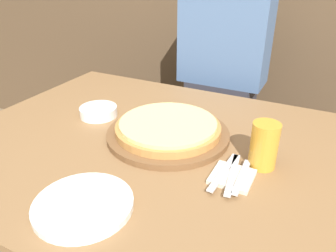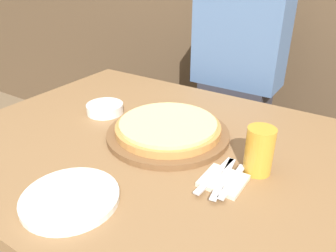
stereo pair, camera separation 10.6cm
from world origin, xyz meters
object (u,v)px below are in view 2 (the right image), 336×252
object	(u,v)px
fork	(215,175)
dinner_knife	(224,178)
dinner_plate	(70,198)
pizza_on_board	(168,130)
side_bowl	(105,108)
beer_glass	(260,149)
spoon	(232,181)
diner_person	(234,99)

from	to	relation	value
fork	dinner_knife	world-z (taller)	same
dinner_plate	pizza_on_board	bearing A→B (deg)	86.70
pizza_on_board	side_bowl	xyz separation A→B (m)	(-0.31, 0.03, -0.01)
beer_glass	fork	size ratio (longest dim) A/B	0.69
side_bowl	dinner_knife	size ratio (longest dim) A/B	0.71
dinner_plate	spoon	bearing A→B (deg)	41.49
beer_glass	side_bowl	world-z (taller)	beer_glass
side_bowl	fork	distance (m)	0.57
spoon	beer_glass	bearing A→B (deg)	72.13
pizza_on_board	side_bowl	size ratio (longest dim) A/B	2.92
pizza_on_board	dinner_plate	distance (m)	0.41
pizza_on_board	spoon	world-z (taller)	pizza_on_board
pizza_on_board	spoon	size ratio (longest dim) A/B	2.43
pizza_on_board	side_bowl	distance (m)	0.31
beer_glass	diner_person	xyz separation A→B (m)	(-0.35, 0.71, -0.18)
beer_glass	pizza_on_board	bearing A→B (deg)	173.90
spoon	pizza_on_board	bearing A→B (deg)	155.23
pizza_on_board	diner_person	size ratio (longest dim) A/B	0.30
beer_glass	diner_person	bearing A→B (deg)	116.32
pizza_on_board	dinner_knife	distance (m)	0.29
side_bowl	spoon	size ratio (longest dim) A/B	0.83
dinner_knife	spoon	xyz separation A→B (m)	(0.03, 0.00, 0.00)
dinner_knife	diner_person	bearing A→B (deg)	110.00
beer_glass	fork	bearing A→B (deg)	-129.78
beer_glass	side_bowl	bearing A→B (deg)	174.30
fork	side_bowl	bearing A→B (deg)	163.56
beer_glass	spoon	bearing A→B (deg)	-107.87
side_bowl	diner_person	bearing A→B (deg)	66.81
side_bowl	diner_person	size ratio (longest dim) A/B	0.10
fork	dinner_knife	size ratio (longest dim) A/B	1.00
dinner_plate	dinner_knife	xyz separation A→B (m)	(0.28, 0.27, 0.01)
pizza_on_board	fork	xyz separation A→B (m)	(0.24, -0.13, -0.01)
side_bowl	dinner_knife	distance (m)	0.59
beer_glass	side_bowl	size ratio (longest dim) A/B	0.97
fork	diner_person	distance (m)	0.86
pizza_on_board	fork	distance (m)	0.27
dinner_plate	dinner_knife	distance (m)	0.39
beer_glass	fork	distance (m)	0.14
dinner_plate	spoon	size ratio (longest dim) A/B	1.43
fork	pizza_on_board	bearing A→B (deg)	150.78
diner_person	spoon	bearing A→B (deg)	-68.44
dinner_knife	side_bowl	bearing A→B (deg)	164.25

